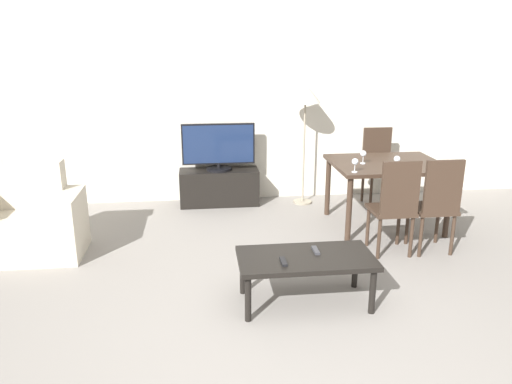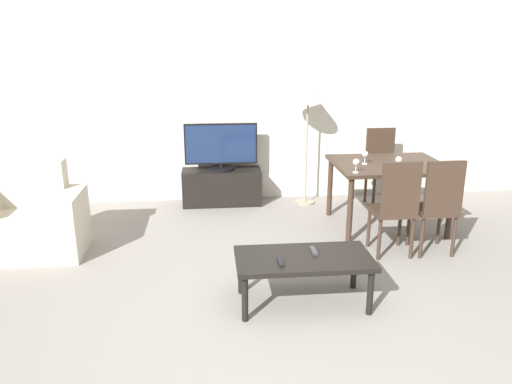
% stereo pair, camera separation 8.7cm
% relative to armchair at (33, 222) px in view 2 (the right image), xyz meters
% --- Properties ---
extents(ground_plane, '(18.00, 18.00, 0.00)m').
position_rel_armchair_xyz_m(ground_plane, '(2.28, -2.13, -0.33)').
color(ground_plane, gray).
extents(wall_back, '(7.76, 0.06, 2.70)m').
position_rel_armchair_xyz_m(wall_back, '(2.28, 1.64, 1.02)').
color(wall_back, silver).
rests_on(wall_back, ground_plane).
extents(armchair, '(0.97, 0.64, 0.90)m').
position_rel_armchair_xyz_m(armchair, '(0.00, 0.00, 0.00)').
color(armchair, beige).
rests_on(armchair, ground_plane).
extents(tv_stand, '(1.00, 0.37, 0.45)m').
position_rel_armchair_xyz_m(tv_stand, '(1.89, 1.38, -0.10)').
color(tv_stand, black).
rests_on(tv_stand, ground_plane).
extents(tv, '(0.91, 0.32, 0.59)m').
position_rel_armchair_xyz_m(tv, '(1.89, 1.38, 0.42)').
color(tv, black).
rests_on(tv, tv_stand).
extents(coffee_table, '(1.07, 0.55, 0.41)m').
position_rel_armchair_xyz_m(coffee_table, '(2.46, -1.24, 0.04)').
color(coffee_table, black).
rests_on(coffee_table, ground_plane).
extents(dining_table, '(1.20, 0.98, 0.74)m').
position_rel_armchair_xyz_m(dining_table, '(3.71, 0.39, 0.33)').
color(dining_table, '#38281E').
rests_on(dining_table, ground_plane).
extents(dining_chair_near, '(0.40, 0.40, 0.97)m').
position_rel_armchair_xyz_m(dining_chair_near, '(3.50, -0.41, 0.21)').
color(dining_chair_near, '#38281E').
rests_on(dining_chair_near, ground_plane).
extents(dining_chair_far, '(0.40, 0.40, 0.97)m').
position_rel_armchair_xyz_m(dining_chair_far, '(3.92, 1.20, 0.21)').
color(dining_chair_far, '#38281E').
rests_on(dining_chair_far, ground_plane).
extents(dining_chair_near_right, '(0.40, 0.40, 0.97)m').
position_rel_armchair_xyz_m(dining_chair_near_right, '(3.92, -0.41, 0.21)').
color(dining_chair_near_right, '#38281E').
rests_on(dining_chair_near_right, ground_plane).
extents(floor_lamp, '(0.38, 0.38, 1.53)m').
position_rel_armchair_xyz_m(floor_lamp, '(2.97, 1.30, 1.02)').
color(floor_lamp, gray).
rests_on(floor_lamp, ground_plane).
extents(remote_primary, '(0.04, 0.15, 0.02)m').
position_rel_armchair_xyz_m(remote_primary, '(2.26, -1.34, 0.09)').
color(remote_primary, black).
rests_on(remote_primary, coffee_table).
extents(remote_secondary, '(0.04, 0.15, 0.02)m').
position_rel_armchair_xyz_m(remote_secondary, '(2.55, -1.16, 0.09)').
color(remote_secondary, '#38383D').
rests_on(remote_secondary, coffee_table).
extents(wine_glass_left, '(0.07, 0.07, 0.15)m').
position_rel_armchair_xyz_m(wine_glass_left, '(3.69, 0.07, 0.52)').
color(wine_glass_left, silver).
rests_on(wine_glass_left, dining_table).
extents(wine_glass_center, '(0.07, 0.07, 0.15)m').
position_rel_armchair_xyz_m(wine_glass_center, '(3.43, 0.36, 0.52)').
color(wine_glass_center, silver).
rests_on(wine_glass_center, dining_table).
extents(wine_glass_right, '(0.07, 0.07, 0.15)m').
position_rel_armchair_xyz_m(wine_glass_right, '(3.22, 0.01, 0.52)').
color(wine_glass_right, silver).
rests_on(wine_glass_right, dining_table).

